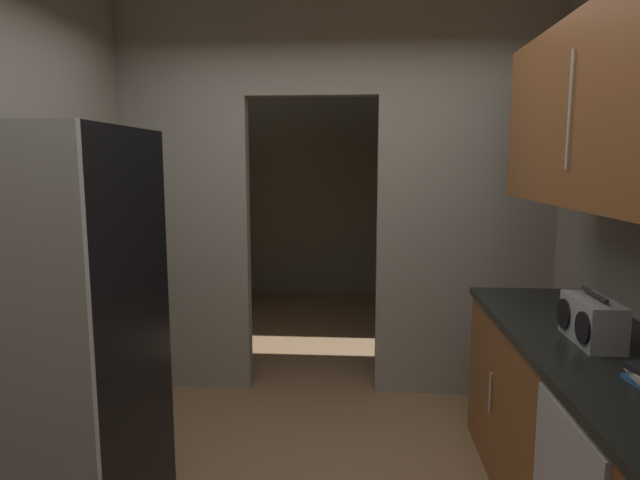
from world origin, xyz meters
TOP-DOWN VIEW (x-y plane):
  - kitchen_partition at (0.05, 1.66)m, footprint 3.07×0.12m
  - adjoining_room_shell at (0.00, 3.68)m, footprint 3.07×3.08m
  - refrigerator at (-1.10, -0.10)m, footprint 0.71×0.80m
  - lower_cabinet_run at (1.20, 0.09)m, footprint 0.67×2.05m
  - upper_cabinet_counterside at (1.20, 0.09)m, footprint 0.36×1.84m
  - boombox at (1.16, 0.10)m, footprint 0.16×0.35m

SIDE VIEW (x-z plane):
  - lower_cabinet_run at x=1.20m, z-range 0.00..0.91m
  - refrigerator at x=-1.10m, z-range 0.00..1.82m
  - boombox at x=1.16m, z-range 0.90..1.12m
  - adjoining_room_shell at x=0.00m, z-range 0.00..2.78m
  - kitchen_partition at x=0.05m, z-range 0.10..2.88m
  - upper_cabinet_counterside at x=1.20m, z-range 1.49..2.28m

